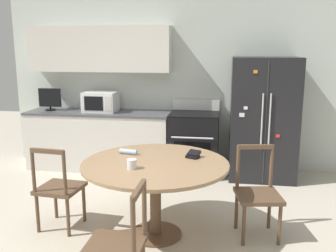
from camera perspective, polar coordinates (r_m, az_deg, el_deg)
ground_plane at (r=3.74m, az=-5.16°, el=-18.06°), size 14.00×14.00×0.00m
back_wall at (r=5.85m, az=-2.20°, el=7.80°), size 5.20×0.44×2.60m
kitchen_counter at (r=5.93m, az=-10.34°, el=-2.10°), size 2.21×0.64×0.90m
refrigerator at (r=5.49m, az=14.30°, el=1.07°), size 0.92×0.72×1.73m
oven_range at (r=5.60m, az=3.98°, el=-2.57°), size 0.72×0.68×1.08m
microwave at (r=5.83m, az=-10.20°, el=3.67°), size 0.49×0.41×0.30m
countertop_tv at (r=6.10m, az=-17.55°, el=3.99°), size 0.35×0.16×0.34m
dining_table at (r=3.69m, az=-1.94°, el=-7.28°), size 1.44×1.44×0.77m
dining_chair_right at (r=3.88m, az=13.48°, el=-10.10°), size 0.49×0.49×0.90m
dining_chair_left at (r=4.07m, az=-16.32°, el=-9.16°), size 0.46×0.46×0.90m
dining_chair_near at (r=2.91m, az=-7.56°, el=-17.68°), size 0.42×0.42×0.90m
candle_glass at (r=3.48m, az=-5.55°, el=-5.88°), size 0.09×0.09×0.09m
folded_napkin at (r=3.95m, az=-6.06°, el=-3.91°), size 0.20×0.09×0.05m
wallet at (r=3.81m, az=3.87°, el=-4.41°), size 0.16×0.16×0.07m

